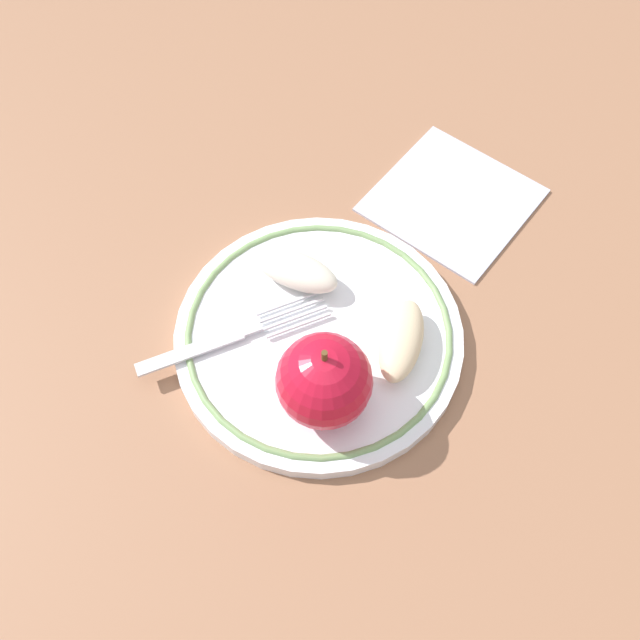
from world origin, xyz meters
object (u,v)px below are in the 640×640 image
at_px(napkin_folded, 452,199).
at_px(apple_red_whole, 324,381).
at_px(plate, 320,336).
at_px(fork, 228,338).
at_px(apple_slice_front, 296,270).
at_px(apple_slice_back, 401,340).

bearing_deg(napkin_folded, apple_red_whole, -87.17).
distance_m(plate, napkin_folded, 0.20).
relative_size(plate, fork, 1.65).
xyz_separation_m(apple_red_whole, napkin_folded, (-0.01, 0.25, -0.05)).
distance_m(apple_slice_front, napkin_folded, 0.18).
height_order(apple_slice_back, fork, apple_slice_back).
height_order(apple_slice_front, fork, apple_slice_front).
bearing_deg(napkin_folded, plate, -96.94).
xyz_separation_m(apple_slice_front, apple_slice_back, (0.11, -0.01, 0.00)).
bearing_deg(plate, apple_slice_back, 20.09).
bearing_deg(fork, apple_slice_front, 24.24).
bearing_deg(apple_slice_front, apple_slice_back, -13.25).
bearing_deg(apple_slice_front, plate, -43.73).
xyz_separation_m(plate, fork, (-0.06, -0.05, 0.01)).
relative_size(fork, napkin_folded, 1.07).
relative_size(apple_slice_front, fork, 0.52).
distance_m(apple_red_whole, fork, 0.11).
relative_size(apple_red_whole, apple_slice_front, 1.07).
relative_size(apple_red_whole, napkin_folded, 0.60).
height_order(plate, apple_slice_back, apple_slice_back).
height_order(plate, napkin_folded, plate).
distance_m(apple_slice_back, fork, 0.15).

